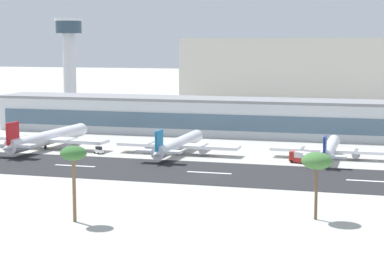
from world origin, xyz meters
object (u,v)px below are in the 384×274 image
service_box_truck_0 (300,157)px  palm_tree_2 (73,156)px  distant_hotel_block (291,74)px  airliner_red_tail_gate_0 (46,139)px  airliner_blue_tail_gate_1 (177,145)px  airliner_navy_tail_gate_2 (329,150)px  control_tower (69,55)px  terminal_building (222,116)px  service_baggage_tug_1 (99,150)px  palm_tree_1 (317,162)px

service_box_truck_0 → palm_tree_2: size_ratio=0.44×
distant_hotel_block → airliner_red_tail_gate_0: (-56.05, -158.30, -14.65)m
airliner_blue_tail_gate_1 → airliner_navy_tail_gate_2: size_ratio=1.08×
control_tower → service_box_truck_0: control_tower is taller
terminal_building → control_tower: control_tower is taller
control_tower → palm_tree_2: bearing=-64.2°
control_tower → service_baggage_tug_1: bearing=-59.7°
control_tower → airliner_navy_tail_gate_2: (120.86, -79.96, -25.51)m
airliner_navy_tail_gate_2 → airliner_blue_tail_gate_1: bearing=94.9°
terminal_building → palm_tree_1: terminal_building is taller
service_box_truck_0 → service_baggage_tug_1: service_box_truck_0 is taller
terminal_building → palm_tree_2: palm_tree_2 is taller
airliner_blue_tail_gate_1 → airliner_navy_tail_gate_2: 45.44m
distant_hotel_block → control_tower: bearing=-140.1°
airliner_red_tail_gate_0 → airliner_navy_tail_gate_2: airliner_red_tail_gate_0 is taller
control_tower → service_box_truck_0: size_ratio=6.87×
distant_hotel_block → palm_tree_2: distant_hotel_block is taller
airliner_navy_tail_gate_2 → service_box_truck_0: size_ratio=6.48×
service_box_truck_0 → palm_tree_2: 85.18m
airliner_red_tail_gate_0 → airliner_navy_tail_gate_2: 89.16m
service_baggage_tug_1 → airliner_blue_tail_gate_1: bearing=-131.8°
control_tower → palm_tree_2: size_ratio=3.03×
terminal_building → service_baggage_tug_1: size_ratio=49.76×
service_baggage_tug_1 → palm_tree_1: bearing=175.5°
distant_hotel_block → service_box_truck_0: 165.54m
airliner_red_tail_gate_0 → service_baggage_tug_1: bearing=-98.5°
palm_tree_1 → airliner_navy_tail_gate_2: bearing=93.0°
control_tower → palm_tree_1: bearing=-50.8°
terminal_building → service_box_truck_0: size_ratio=27.14×
airliner_red_tail_gate_0 → palm_tree_1: bearing=-123.3°
control_tower → palm_tree_2: 186.15m
control_tower → airliner_navy_tail_gate_2: bearing=-33.5°
airliner_blue_tail_gate_1 → palm_tree_2: bearing=-175.8°
control_tower → palm_tree_1: size_ratio=3.37×
airliner_blue_tail_gate_1 → palm_tree_1: palm_tree_1 is taller
palm_tree_1 → palm_tree_2: size_ratio=0.90×
palm_tree_1 → palm_tree_2: palm_tree_2 is taller
airliner_blue_tail_gate_1 → palm_tree_2: 83.64m
service_baggage_tug_1 → distant_hotel_block: bearing=-65.8°
service_box_truck_0 → airliner_navy_tail_gate_2: bearing=-108.0°
airliner_red_tail_gate_0 → service_baggage_tug_1: size_ratio=14.49×
service_baggage_tug_1 → terminal_building: bearing=-78.4°
palm_tree_1 → airliner_blue_tail_gate_1: bearing=125.6°
airliner_blue_tail_gate_1 → service_baggage_tug_1: size_ratio=12.88×
terminal_building → service_box_truck_0: 66.25m
control_tower → distant_hotel_block: bearing=39.9°
airliner_red_tail_gate_0 → palm_tree_1: palm_tree_1 is taller
airliner_navy_tail_gate_2 → palm_tree_2: 96.49m
distant_hotel_block → airliner_red_tail_gate_0: bearing=-109.5°
service_box_truck_0 → palm_tree_1: (11.02, -63.40, 9.54)m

